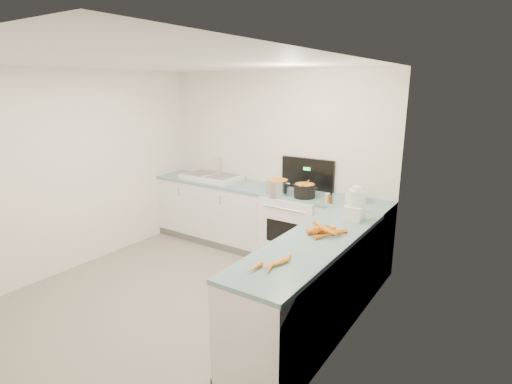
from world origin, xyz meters
The scene contains 19 objects.
floor centered at (0.00, 0.00, 0.00)m, with size 3.50×4.00×0.00m, color gray, non-canonical shape.
ceiling centered at (0.00, 0.00, 2.50)m, with size 3.50×4.00×0.00m, color white, non-canonical shape.
wall_back centered at (0.00, 2.00, 1.25)m, with size 3.50×2.50×0.00m, color white, non-canonical shape.
wall_left centered at (-1.75, 0.00, 1.25)m, with size 4.00×2.50×0.00m, color white, non-canonical shape.
wall_right centered at (1.75, 0.00, 1.25)m, with size 4.00×2.50×0.00m, color white, non-canonical shape.
counter_back centered at (0.00, 1.70, 0.47)m, with size 3.50×0.62×0.94m.
counter_right centered at (1.45, 0.30, 0.47)m, with size 0.62×2.20×0.94m.
stove centered at (0.55, 1.69, 0.47)m, with size 0.76×0.65×1.36m.
sink centered at (-0.90, 1.70, 0.98)m, with size 0.86×0.52×0.31m.
steel_pot centered at (0.36, 1.51, 1.03)m, with size 0.29×0.29×0.21m, color silver.
black_pot centered at (0.72, 1.56, 1.02)m, with size 0.27×0.27×0.19m, color black.
wooden_spoon centered at (0.72, 1.56, 1.12)m, with size 0.02×0.02×0.36m, color #AD7A47.
mixing_bowl centered at (1.32, 1.73, 1.00)m, with size 0.26×0.26×0.12m, color white.
extract_bottle centered at (1.10, 1.50, 0.99)m, with size 0.04×0.04×0.10m, color #593319.
spice_jar centered at (1.04, 1.53, 0.98)m, with size 0.05×0.05×0.09m, color #E5B266.
food_processor centered at (1.55, 1.08, 1.09)m, with size 0.18×0.22×0.35m.
carrot_pile centered at (1.45, 0.53, 0.98)m, with size 0.41×0.44×0.09m.
peeled_carrots centered at (1.42, -0.36, 0.96)m, with size 0.18×0.42×0.04m.
peelings centered at (-1.12, 1.69, 1.02)m, with size 0.24×0.26×0.01m.
Camera 1 is at (2.88, -2.77, 2.28)m, focal length 28.00 mm.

